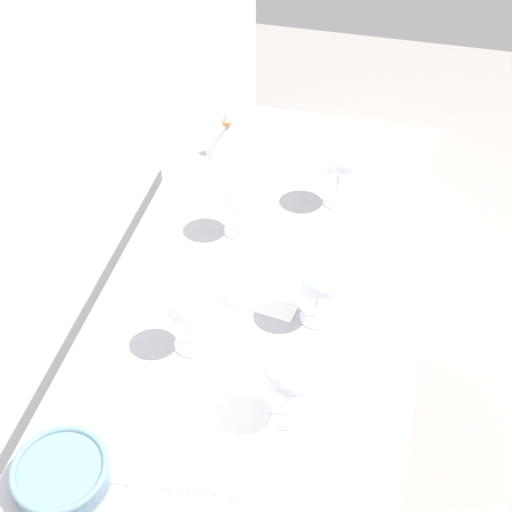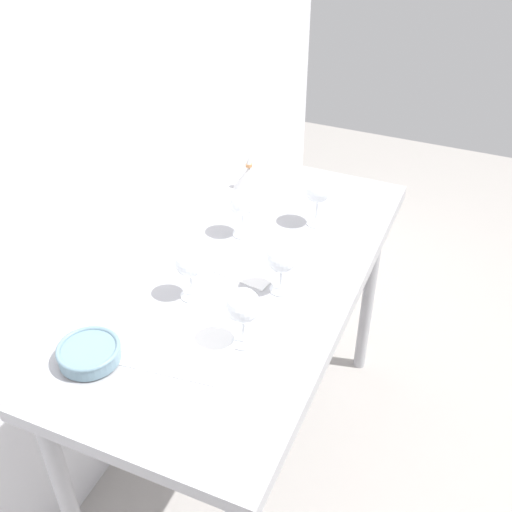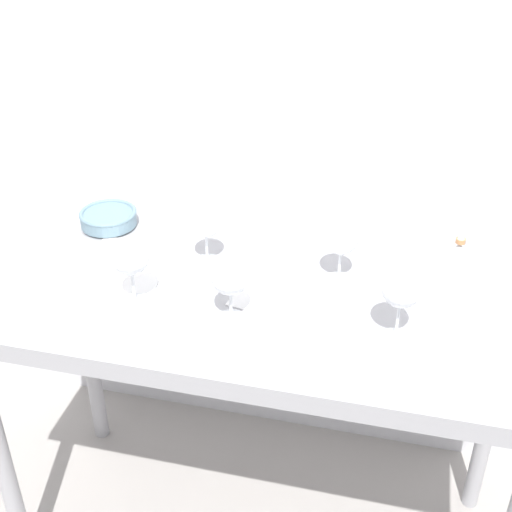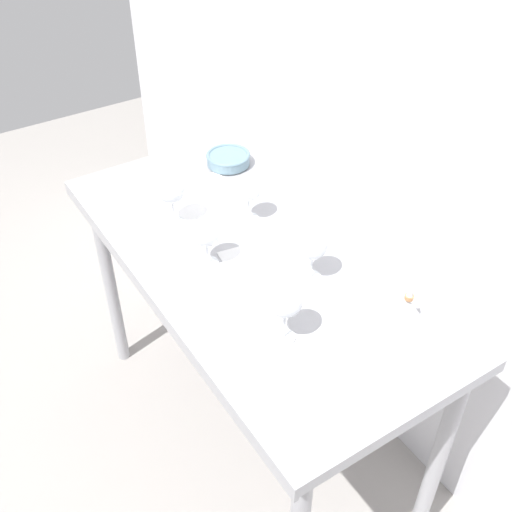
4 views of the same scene
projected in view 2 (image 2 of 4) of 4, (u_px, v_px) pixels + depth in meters
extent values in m
plane|color=#9E9893|center=(248.00, 457.00, 2.38)|extent=(6.00, 6.00, 0.00)
cube|color=silver|center=(88.00, 121.00, 1.77)|extent=(3.80, 0.04, 2.60)
cube|color=#A0A0A5|center=(246.00, 278.00, 1.86)|extent=(1.40, 0.64, 0.04)
cube|color=#A0A0A5|center=(351.00, 307.00, 1.76)|extent=(1.40, 0.01, 0.05)
cylinder|color=#A0A0A5|center=(369.00, 290.00, 2.52)|extent=(0.05, 0.05, 0.86)
cylinder|color=#A0A0A5|center=(71.00, 511.00, 1.74)|extent=(0.05, 0.05, 0.86)
cylinder|color=#A0A0A5|center=(252.00, 260.00, 2.68)|extent=(0.05, 0.05, 0.86)
cylinder|color=white|center=(280.00, 289.00, 1.78)|extent=(0.06, 0.06, 0.00)
cylinder|color=white|center=(281.00, 279.00, 1.76)|extent=(0.01, 0.01, 0.08)
sphere|color=white|center=(281.00, 257.00, 1.71)|extent=(0.09, 0.09, 0.09)
cylinder|color=maroon|center=(281.00, 262.00, 1.72)|extent=(0.06, 0.06, 0.02)
cylinder|color=white|center=(192.00, 295.00, 1.76)|extent=(0.07, 0.07, 0.00)
cylinder|color=white|center=(191.00, 284.00, 1.74)|extent=(0.01, 0.01, 0.08)
sphere|color=white|center=(189.00, 263.00, 1.69)|extent=(0.08, 0.08, 0.08)
cylinder|color=maroon|center=(190.00, 267.00, 1.70)|extent=(0.06, 0.06, 0.02)
cylinder|color=white|center=(316.00, 223.00, 2.06)|extent=(0.06, 0.06, 0.00)
cylinder|color=white|center=(316.00, 211.00, 2.03)|extent=(0.01, 0.01, 0.09)
sphere|color=white|center=(318.00, 190.00, 1.98)|extent=(0.09, 0.09, 0.09)
cylinder|color=#5F1414|center=(318.00, 194.00, 1.99)|extent=(0.06, 0.06, 0.02)
cylinder|color=white|center=(243.00, 342.00, 1.61)|extent=(0.06, 0.06, 0.00)
cylinder|color=white|center=(243.00, 329.00, 1.58)|extent=(0.01, 0.01, 0.08)
sphere|color=white|center=(243.00, 306.00, 1.53)|extent=(0.09, 0.09, 0.09)
cylinder|color=maroon|center=(243.00, 310.00, 1.54)|extent=(0.06, 0.06, 0.03)
cylinder|color=white|center=(243.00, 234.00, 2.01)|extent=(0.06, 0.06, 0.00)
cylinder|color=white|center=(242.00, 223.00, 1.99)|extent=(0.01, 0.01, 0.08)
sphere|color=white|center=(242.00, 202.00, 1.94)|extent=(0.08, 0.08, 0.08)
cylinder|color=maroon|center=(242.00, 206.00, 1.95)|extent=(0.06, 0.06, 0.03)
cube|color=white|center=(181.00, 348.00, 1.59)|extent=(0.23, 0.29, 0.00)
cube|color=white|center=(248.00, 265.00, 1.88)|extent=(0.20, 0.23, 0.00)
cylinder|color=beige|center=(91.00, 360.00, 1.56)|extent=(0.13, 0.13, 0.01)
cylinder|color=slate|center=(89.00, 354.00, 1.55)|extent=(0.16, 0.16, 0.04)
torus|color=slate|center=(88.00, 349.00, 1.53)|extent=(0.16, 0.16, 0.01)
cone|color=silver|center=(249.00, 177.00, 2.23)|extent=(0.12, 0.12, 0.09)
cylinder|color=#C17F4C|center=(249.00, 165.00, 2.20)|extent=(0.02, 0.02, 0.01)
cone|color=silver|center=(249.00, 160.00, 2.18)|extent=(0.02, 0.02, 0.03)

